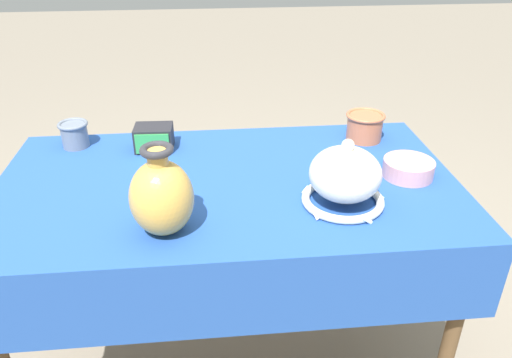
% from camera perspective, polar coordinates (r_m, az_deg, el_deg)
% --- Properties ---
extents(display_table, '(1.33, 0.75, 0.76)m').
position_cam_1_polar(display_table, '(1.47, -3.19, -2.92)').
color(display_table, brown).
rests_on(display_table, ground_plane).
extents(vase_tall_bulbous, '(0.15, 0.15, 0.23)m').
position_cam_1_polar(vase_tall_bulbous, '(1.20, -10.74, -1.93)').
color(vase_tall_bulbous, gold).
rests_on(vase_tall_bulbous, display_table).
extents(vase_dome_bell, '(0.23, 0.23, 0.19)m').
position_cam_1_polar(vase_dome_bell, '(1.32, 10.11, 0.07)').
color(vase_dome_bell, white).
rests_on(vase_dome_bell, display_table).
extents(mosaic_tile_box, '(0.12, 0.10, 0.08)m').
position_cam_1_polar(mosaic_tile_box, '(1.65, -11.59, 4.63)').
color(mosaic_tile_box, '#232328').
rests_on(mosaic_tile_box, display_table).
extents(cup_wide_terracotta, '(0.13, 0.13, 0.09)m').
position_cam_1_polar(cup_wide_terracotta, '(1.72, 12.31, 5.97)').
color(cup_wide_terracotta, '#BC6642').
rests_on(cup_wide_terracotta, display_table).
extents(cup_wide_slate, '(0.10, 0.10, 0.09)m').
position_cam_1_polar(cup_wide_slate, '(1.74, -20.05, 4.91)').
color(cup_wide_slate, slate).
rests_on(cup_wide_slate, display_table).
extents(pot_squat_rose, '(0.15, 0.15, 0.05)m').
position_cam_1_polar(pot_squat_rose, '(1.53, 17.01, 1.18)').
color(pot_squat_rose, '#D19399').
rests_on(pot_squat_rose, display_table).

